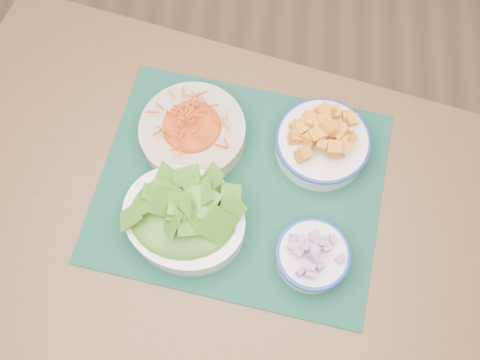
# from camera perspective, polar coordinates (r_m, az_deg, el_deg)

# --- Properties ---
(ground) EXTENTS (4.00, 4.00, 0.00)m
(ground) POSITION_cam_1_polar(r_m,az_deg,el_deg) (1.80, -9.97, -17.20)
(ground) COLOR olive
(ground) RESTS_ON ground
(table) EXTENTS (1.38, 1.08, 0.75)m
(table) POSITION_cam_1_polar(r_m,az_deg,el_deg) (1.17, -3.60, -5.43)
(table) COLOR brown
(table) RESTS_ON ground
(placemat) EXTENTS (0.63, 0.54, 0.00)m
(placemat) POSITION_cam_1_polar(r_m,az_deg,el_deg) (1.09, -0.00, -0.64)
(placemat) COLOR #0B2D23
(placemat) RESTS_ON table
(carrot_bowl) EXTENTS (0.26, 0.26, 0.09)m
(carrot_bowl) POSITION_cam_1_polar(r_m,az_deg,el_deg) (1.10, -5.12, 5.38)
(carrot_bowl) COLOR #C4AC92
(carrot_bowl) RESTS_ON placemat
(squash_bowl) EXTENTS (0.21, 0.21, 0.09)m
(squash_bowl) POSITION_cam_1_polar(r_m,az_deg,el_deg) (1.10, 8.85, 4.22)
(squash_bowl) COLOR white
(squash_bowl) RESTS_ON placemat
(lettuce_bowl) EXTENTS (0.29, 0.27, 0.10)m
(lettuce_bowl) POSITION_cam_1_polar(r_m,az_deg,el_deg) (1.02, -6.04, -3.85)
(lettuce_bowl) COLOR white
(lettuce_bowl) RESTS_ON placemat
(onion_bowl) EXTENTS (0.17, 0.17, 0.07)m
(onion_bowl) POSITION_cam_1_polar(r_m,az_deg,el_deg) (1.02, 7.77, -7.91)
(onion_bowl) COLOR silver
(onion_bowl) RESTS_ON placemat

